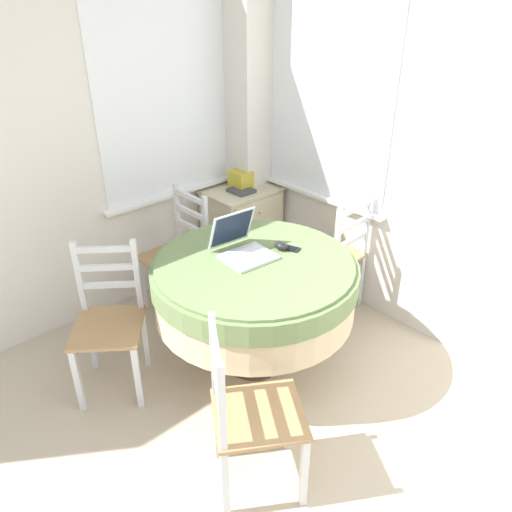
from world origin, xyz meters
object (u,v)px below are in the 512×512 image
(book_on_cabinet, at_px, (241,191))
(laptop, at_px, (242,247))
(corner_cabinet, at_px, (242,230))
(dining_chair_near_back_window, at_px, (178,254))
(round_dining_table, at_px, (255,284))
(computer_mouse, at_px, (281,246))
(storage_box, at_px, (241,180))
(dining_chair_left_flank, at_px, (109,322))
(dining_chair_camera_near, at_px, (249,415))
(cell_phone, at_px, (291,248))
(dining_chair_near_right_window, at_px, (334,256))

(book_on_cabinet, bearing_deg, laptop, -130.76)
(corner_cabinet, bearing_deg, dining_chair_near_back_window, -170.38)
(round_dining_table, height_order, computer_mouse, computer_mouse)
(storage_box, height_order, book_on_cabinet, storage_box)
(dining_chair_near_back_window, bearing_deg, dining_chair_left_flank, -151.74)
(dining_chair_camera_near, bearing_deg, cell_phone, 33.92)
(round_dining_table, xyz_separation_m, dining_chair_left_flank, (-0.74, 0.46, -0.17))
(corner_cabinet, bearing_deg, round_dining_table, -127.73)
(laptop, bearing_deg, cell_phone, -29.63)
(dining_chair_near_back_window, bearing_deg, round_dining_table, -92.72)
(round_dining_table, distance_m, corner_cabinet, 1.30)
(laptop, distance_m, dining_chair_near_right_window, 0.95)
(laptop, bearing_deg, dining_chair_camera_near, -129.67)
(dining_chair_near_right_window, relative_size, storage_box, 5.42)
(dining_chair_near_back_window, distance_m, dining_chair_left_flank, 0.89)
(laptop, distance_m, storage_box, 1.22)
(laptop, xyz_separation_m, corner_cabinet, (0.78, 0.90, -0.46))
(dining_chair_near_back_window, distance_m, dining_chair_near_right_window, 1.15)
(round_dining_table, bearing_deg, book_on_cabinet, 52.57)
(dining_chair_left_flank, bearing_deg, corner_cabinet, 19.77)
(laptop, bearing_deg, dining_chair_near_back_window, 86.98)
(cell_phone, distance_m, book_on_cabinet, 1.11)
(book_on_cabinet, bearing_deg, dining_chair_left_flank, -161.20)
(computer_mouse, relative_size, dining_chair_near_back_window, 0.11)
(dining_chair_left_flank, height_order, corner_cabinet, dining_chair_left_flank)
(dining_chair_near_back_window, relative_size, dining_chair_left_flank, 1.00)
(dining_chair_camera_near, distance_m, book_on_cabinet, 2.12)
(laptop, xyz_separation_m, cell_phone, (0.27, -0.15, -0.05))
(computer_mouse, xyz_separation_m, corner_cabinet, (0.56, 1.01, -0.43))
(cell_phone, relative_size, book_on_cabinet, 0.63)
(cell_phone, distance_m, dining_chair_left_flank, 1.18)
(laptop, relative_size, dining_chair_near_back_window, 0.39)
(dining_chair_near_right_window, distance_m, dining_chair_camera_near, 1.66)
(dining_chair_near_back_window, xyz_separation_m, dining_chair_camera_near, (-0.66, -1.52, 0.00))
(cell_phone, distance_m, dining_chair_near_right_window, 0.70)
(book_on_cabinet, bearing_deg, corner_cabinet, 46.30)
(dining_chair_near_right_window, xyz_separation_m, dining_chair_camera_near, (-1.49, -0.72, 0.00))
(computer_mouse, distance_m, cell_phone, 0.07)
(dining_chair_left_flank, bearing_deg, dining_chair_camera_near, -83.49)
(dining_chair_near_right_window, height_order, corner_cabinet, dining_chair_near_right_window)
(dining_chair_camera_near, bearing_deg, dining_chair_left_flank, 96.51)
(round_dining_table, relative_size, corner_cabinet, 1.69)
(corner_cabinet, bearing_deg, dining_chair_camera_near, -130.35)
(computer_mouse, height_order, corner_cabinet, computer_mouse)
(dining_chair_left_flank, bearing_deg, storage_box, 20.51)
(dining_chair_near_back_window, distance_m, storage_box, 0.85)
(dining_chair_camera_near, bearing_deg, book_on_cabinet, 49.74)
(book_on_cabinet, bearing_deg, storage_box, 51.19)
(computer_mouse, relative_size, dining_chair_left_flank, 0.11)
(dining_chair_left_flank, relative_size, corner_cabinet, 1.26)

